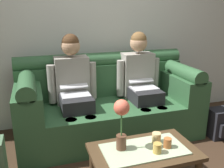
# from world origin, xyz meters

# --- Properties ---
(back_wall_patterned) EXTENTS (6.00, 0.12, 2.90)m
(back_wall_patterned) POSITION_xyz_m (0.00, 1.70, 1.45)
(back_wall_patterned) COLOR silver
(back_wall_patterned) RESTS_ON ground_plane
(couch) EXTENTS (2.09, 0.88, 0.96)m
(couch) POSITION_xyz_m (-0.00, 1.17, 0.37)
(couch) COLOR #2D5633
(couch) RESTS_ON ground_plane
(person_left) EXTENTS (0.56, 0.67, 1.22)m
(person_left) POSITION_xyz_m (-0.41, 1.17, 0.66)
(person_left) COLOR #232326
(person_left) RESTS_ON ground_plane
(person_right) EXTENTS (0.56, 0.67, 1.22)m
(person_right) POSITION_xyz_m (0.41, 1.17, 0.66)
(person_right) COLOR #232326
(person_right) RESTS_ON ground_plane
(coffee_table) EXTENTS (0.89, 0.52, 0.36)m
(coffee_table) POSITION_xyz_m (0.00, 0.15, 0.31)
(coffee_table) COLOR #47331E
(coffee_table) RESTS_ON ground_plane
(flower_vase) EXTENTS (0.13, 0.13, 0.44)m
(flower_vase) POSITION_xyz_m (-0.18, 0.21, 0.64)
(flower_vase) COLOR brown
(flower_vase) RESTS_ON coffee_table
(cup_near_left) EXTENTS (0.08, 0.08, 0.09)m
(cup_near_left) POSITION_xyz_m (0.15, 0.22, 0.41)
(cup_near_left) COLOR #DBB77A
(cup_near_left) RESTS_ON coffee_table
(cup_near_right) EXTENTS (0.07, 0.07, 0.08)m
(cup_near_right) POSITION_xyz_m (0.08, 0.06, 0.40)
(cup_near_right) COLOR gold
(cup_near_right) RESTS_ON coffee_table
(cup_far_center) EXTENTS (0.07, 0.07, 0.08)m
(cup_far_center) POSITION_xyz_m (0.20, 0.11, 0.40)
(cup_far_center) COLOR #B26633
(cup_far_center) RESTS_ON coffee_table
(backpack_right) EXTENTS (0.30, 0.26, 0.35)m
(backpack_right) POSITION_xyz_m (1.25, 0.67, 0.17)
(backpack_right) COLOR black
(backpack_right) RESTS_ON ground_plane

